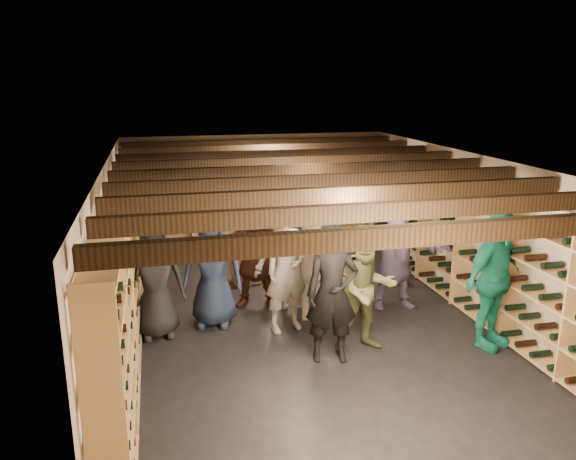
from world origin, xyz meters
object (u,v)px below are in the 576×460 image
(crate_stack_right, at_px, (331,270))
(person_7, at_px, (287,269))
(person_8, at_px, (403,242))
(person_10, at_px, (317,243))
(person_2, at_px, (367,289))
(person_0, at_px, (155,280))
(person_1, at_px, (332,293))
(person_11, at_px, (396,252))
(person_6, at_px, (212,267))
(crate_loose, at_px, (329,268))
(person_3, at_px, (313,262))
(person_9, at_px, (290,254))
(person_4, at_px, (494,279))
(crate_stack_left, at_px, (246,268))
(person_5, at_px, (256,251))

(crate_stack_right, relative_size, person_7, 0.30)
(person_8, distance_m, person_10, 1.51)
(person_2, bearing_deg, person_0, 155.99)
(person_1, height_order, person_11, person_11)
(crate_stack_right, distance_m, person_7, 2.12)
(person_0, distance_m, person_6, 0.84)
(crate_loose, xyz_separation_m, person_2, (-0.48, -3.11, 0.77))
(person_6, bearing_deg, crate_stack_right, 42.87)
(person_3, bearing_deg, person_10, 79.71)
(person_11, bearing_deg, person_1, -129.93)
(person_9, bearing_deg, person_4, -40.72)
(person_8, relative_size, person_10, 0.95)
(person_0, relative_size, person_7, 0.90)
(person_0, bearing_deg, person_4, -20.32)
(crate_loose, xyz_separation_m, person_9, (-1.12, -1.47, 0.80))
(crate_loose, distance_m, person_0, 3.84)
(person_8, bearing_deg, person_2, -110.11)
(crate_stack_left, xyz_separation_m, person_0, (-1.56, -1.87, 0.58))
(person_3, relative_size, person_8, 1.12)
(crate_loose, relative_size, person_4, 0.26)
(crate_stack_left, distance_m, person_1, 3.22)
(person_1, distance_m, person_4, 2.20)
(person_2, bearing_deg, person_1, -165.88)
(crate_stack_right, bearing_deg, person_8, -17.84)
(person_5, bearing_deg, person_9, -6.78)
(crate_stack_right, height_order, person_6, person_6)
(person_1, relative_size, person_7, 0.98)
(crate_stack_right, bearing_deg, person_2, -97.11)
(person_10, bearing_deg, person_1, -92.85)
(person_7, distance_m, person_11, 1.91)
(person_8, xyz_separation_m, person_9, (-2.12, -0.46, 0.09))
(person_1, height_order, person_10, person_1)
(person_1, height_order, person_4, person_4)
(person_1, bearing_deg, person_4, 7.08)
(person_3, xyz_separation_m, person_11, (1.39, 0.16, 0.02))
(person_2, relative_size, person_5, 0.95)
(person_0, distance_m, person_1, 2.49)
(person_4, relative_size, person_7, 1.03)
(person_2, bearing_deg, person_7, 133.56)
(crate_stack_right, relative_size, crate_loose, 1.13)
(person_5, height_order, person_6, person_5)
(person_1, distance_m, person_6, 1.97)
(person_2, distance_m, person_7, 1.22)
(crate_stack_right, bearing_deg, person_9, -138.76)
(crate_loose, bearing_deg, person_1, -107.15)
(person_4, xyz_separation_m, person_11, (-0.68, 1.58, -0.05))
(crate_stack_left, height_order, person_2, person_2)
(crate_loose, bearing_deg, crate_stack_left, -174.25)
(person_11, bearing_deg, person_5, 170.88)
(person_4, distance_m, person_9, 3.01)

